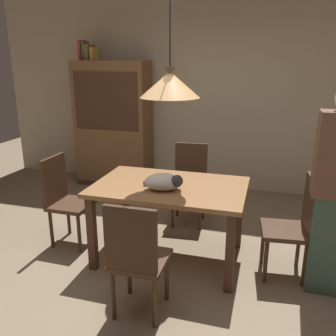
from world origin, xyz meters
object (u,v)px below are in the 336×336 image
chair_far_back (190,180)px  hutch_bookcase (113,127)px  book_red_tall (83,50)px  person_standing (335,194)px  book_yellow_short (94,54)px  book_green_slim (86,51)px  cat_sleeping (165,182)px  pendant_lamp (170,84)px  chair_near_front (136,256)px  chair_right_side (295,223)px  book_brown_thick (90,52)px  chair_left_side (65,197)px  dining_table (170,195)px

chair_far_back → hutch_bookcase: bearing=144.7°
book_red_tall → person_standing: size_ratio=0.17×
book_yellow_short → person_standing: 3.81m
book_green_slim → cat_sleeping: bearing=-48.4°
pendant_lamp → hutch_bookcase: bearing=127.0°
hutch_bookcase → person_standing: hutch_bookcase is taller
book_red_tall → book_yellow_short: bearing=0.0°
chair_near_front → pendant_lamp: 1.45m
chair_right_side → hutch_bookcase: hutch_bookcase is taller
hutch_bookcase → book_yellow_short: 1.08m
chair_near_front → cat_sleeping: (-0.01, 0.74, 0.32)m
cat_sleeping → book_brown_thick: bearing=130.6°
cat_sleeping → book_yellow_short: (-1.66, 2.02, 1.11)m
chair_near_front → person_standing: (1.38, 0.75, 0.34)m
chair_far_back → book_green_slim: 2.52m
chair_near_front → chair_left_side: bearing=142.1°
chair_far_back → book_green_slim: size_ratio=3.58×
chair_left_side → chair_near_front: same height
hutch_bookcase → book_green_slim: book_green_slim is taller
chair_left_side → chair_right_side: 2.26m
chair_left_side → book_brown_thick: (-0.61, 1.88, 1.45)m
chair_right_side → chair_far_back: bearing=142.5°
chair_far_back → cat_sleeping: bearing=-90.1°
chair_far_back → book_green_slim: book_green_slim is taller
chair_left_side → hutch_bookcase: hutch_bookcase is taller
cat_sleeping → person_standing: bearing=0.3°
chair_far_back → person_standing: person_standing is taller
dining_table → chair_right_side: bearing=0.4°
chair_near_front → chair_right_side: 1.43m
chair_far_back → book_brown_thick: book_brown_thick is taller
chair_far_back → book_red_tall: size_ratio=3.32×
dining_table → pendant_lamp: 1.01m
chair_far_back → cat_sleeping: chair_far_back is taller
chair_right_side → book_brown_thick: 3.72m
pendant_lamp → book_yellow_short: bearing=131.6°
dining_table → pendant_lamp: pendant_lamp is taller
book_green_slim → book_brown_thick: (0.06, 0.00, -0.02)m
chair_near_front → hutch_bookcase: 3.12m
dining_table → book_yellow_short: bearing=131.6°
pendant_lamp → hutch_bookcase: 2.48m
chair_right_side → book_red_tall: (-2.97, 1.87, 1.48)m
dining_table → hutch_bookcase: bearing=127.0°
dining_table → pendant_lamp: (0.00, 0.00, 1.01)m
chair_left_side → chair_right_side: bearing=0.2°
book_red_tall → chair_left_side: bearing=-69.1°
book_green_slim → person_standing: 3.93m
chair_near_front → book_red_tall: 3.63m
chair_far_back → hutch_bookcase: size_ratio=0.50×
pendant_lamp → chair_near_front: bearing=-90.0°
book_yellow_short → person_standing: (3.05, -2.01, -1.09)m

